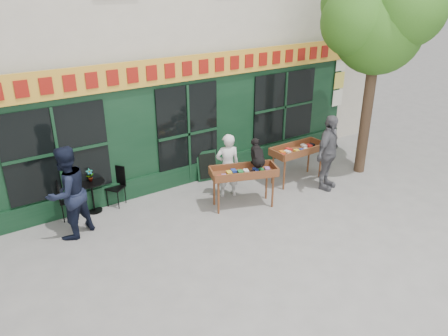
{
  "coord_description": "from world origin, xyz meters",
  "views": [
    {
      "loc": [
        -5.11,
        -6.83,
        4.98
      ],
      "look_at": [
        -0.14,
        0.5,
        1.1
      ],
      "focal_mm": 35.0,
      "sensor_mm": 36.0,
      "label": 1
    }
  ],
  "objects_px": {
    "book_cart_right": "(298,151)",
    "man_left": "(67,193)",
    "man_right": "(328,153)",
    "bistro_table": "(92,190)",
    "woman": "(228,166)",
    "dog": "(258,153)",
    "book_cart_center": "(244,174)"
  },
  "relations": [
    {
      "from": "dog",
      "to": "book_cart_right",
      "type": "bearing_deg",
      "value": 33.54
    },
    {
      "from": "book_cart_right",
      "to": "bistro_table",
      "type": "bearing_deg",
      "value": 163.94
    },
    {
      "from": "woman",
      "to": "book_cart_right",
      "type": "relative_size",
      "value": 1.07
    },
    {
      "from": "man_right",
      "to": "bistro_table",
      "type": "relative_size",
      "value": 2.54
    },
    {
      "from": "bistro_table",
      "to": "book_cart_right",
      "type": "bearing_deg",
      "value": -15.23
    },
    {
      "from": "bistro_table",
      "to": "man_left",
      "type": "height_order",
      "value": "man_left"
    },
    {
      "from": "dog",
      "to": "book_cart_right",
      "type": "height_order",
      "value": "dog"
    },
    {
      "from": "woman",
      "to": "man_right",
      "type": "bearing_deg",
      "value": 175.7
    },
    {
      "from": "book_cart_right",
      "to": "man_left",
      "type": "relative_size",
      "value": 0.76
    },
    {
      "from": "book_cart_center",
      "to": "man_right",
      "type": "relative_size",
      "value": 0.84
    },
    {
      "from": "woman",
      "to": "man_left",
      "type": "bearing_deg",
      "value": 14.99
    },
    {
      "from": "dog",
      "to": "bistro_table",
      "type": "height_order",
      "value": "dog"
    },
    {
      "from": "dog",
      "to": "woman",
      "type": "bearing_deg",
      "value": 136.56
    },
    {
      "from": "dog",
      "to": "man_left",
      "type": "height_order",
      "value": "man_left"
    },
    {
      "from": "man_right",
      "to": "man_left",
      "type": "xyz_separation_m",
      "value": [
        -6.03,
        1.37,
        0.02
      ]
    },
    {
      "from": "book_cart_center",
      "to": "dog",
      "type": "xyz_separation_m",
      "value": [
        0.35,
        -0.05,
        0.47
      ]
    },
    {
      "from": "dog",
      "to": "book_cart_right",
      "type": "distance_m",
      "value": 1.78
    },
    {
      "from": "book_cart_right",
      "to": "man_right",
      "type": "relative_size",
      "value": 0.78
    },
    {
      "from": "book_cart_right",
      "to": "bistro_table",
      "type": "distance_m",
      "value": 5.22
    },
    {
      "from": "book_cart_center",
      "to": "book_cart_right",
      "type": "bearing_deg",
      "value": 29.89
    },
    {
      "from": "man_left",
      "to": "bistro_table",
      "type": "bearing_deg",
      "value": -158.45
    },
    {
      "from": "book_cart_right",
      "to": "man_left",
      "type": "distance_m",
      "value": 5.77
    },
    {
      "from": "man_right",
      "to": "bistro_table",
      "type": "distance_m",
      "value": 5.75
    },
    {
      "from": "woman",
      "to": "man_right",
      "type": "distance_m",
      "value": 2.55
    },
    {
      "from": "man_right",
      "to": "man_left",
      "type": "distance_m",
      "value": 6.19
    },
    {
      "from": "book_cart_center",
      "to": "man_left",
      "type": "height_order",
      "value": "man_left"
    },
    {
      "from": "book_cart_right",
      "to": "man_right",
      "type": "distance_m",
      "value": 0.82
    },
    {
      "from": "dog",
      "to": "book_cart_center",
      "type": "bearing_deg",
      "value": -168.14
    },
    {
      "from": "woman",
      "to": "man_left",
      "type": "xyz_separation_m",
      "value": [
        -3.71,
        0.32,
        0.18
      ]
    },
    {
      "from": "book_cart_right",
      "to": "bistro_table",
      "type": "relative_size",
      "value": 1.99
    },
    {
      "from": "man_left",
      "to": "book_cart_right",
      "type": "bearing_deg",
      "value": 148.48
    },
    {
      "from": "book_cart_center",
      "to": "dog",
      "type": "relative_size",
      "value": 2.7
    }
  ]
}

